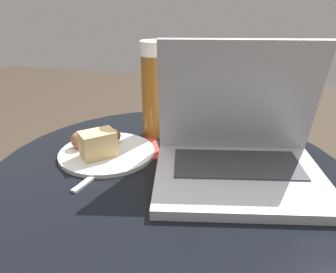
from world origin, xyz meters
The scene contains 6 objects.
table centered at (0.00, 0.00, 0.41)m, with size 0.73×0.73×0.54m.
napkin centered at (-0.12, 0.05, 0.54)m, with size 0.20×0.17×0.00m.
laptop centered at (0.13, 0.02, 0.59)m, with size 0.37×0.32×0.26m.
beer_glass centered at (-0.09, 0.16, 0.65)m, with size 0.06×0.06×0.23m.
snack_plate centered at (-0.16, 0.02, 0.55)m, with size 0.21×0.21×0.06m.
fork centered at (-0.13, -0.03, 0.54)m, with size 0.05×0.18×0.00m.
Camera 1 is at (0.16, -0.57, 0.87)m, focal length 35.00 mm.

